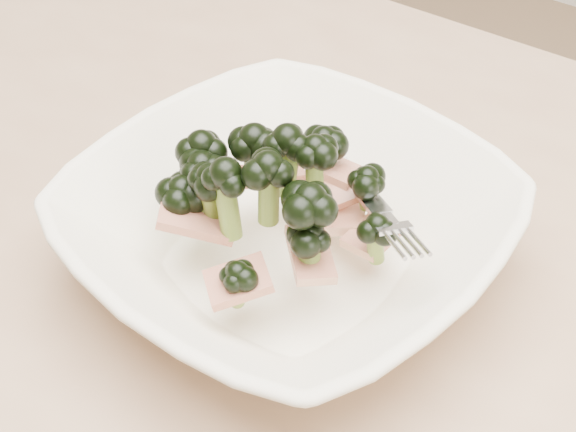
# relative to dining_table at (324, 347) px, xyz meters

# --- Properties ---
(dining_table) EXTENTS (1.20, 0.80, 0.75)m
(dining_table) POSITION_rel_dining_table_xyz_m (0.00, 0.00, 0.00)
(dining_table) COLOR tan
(dining_table) RESTS_ON ground
(broccoli_dish) EXTENTS (0.34, 0.34, 0.13)m
(broccoli_dish) POSITION_rel_dining_table_xyz_m (-0.03, -0.02, 0.14)
(broccoli_dish) COLOR white
(broccoli_dish) RESTS_ON dining_table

